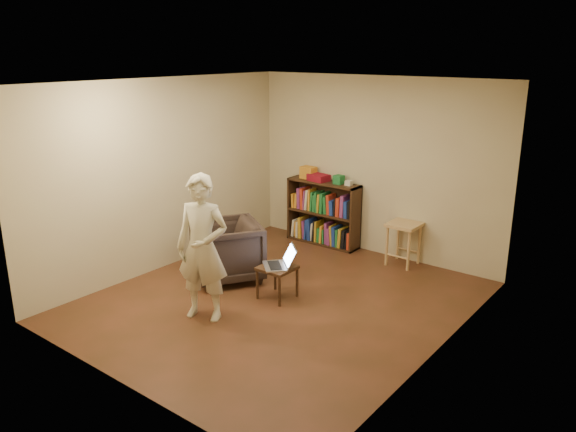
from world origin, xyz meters
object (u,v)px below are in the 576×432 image
Objects in this scene: armchair at (226,251)px; person at (202,248)px; side_table at (277,272)px; stool at (404,231)px; laptop at (280,262)px; bookshelf at (324,216)px.

armchair is 0.52× the size of person.
side_table is 0.25× the size of person.
laptop is (-0.68, -1.93, -0.03)m from stool.
bookshelf is 1.41m from stool.
person is (0.57, -0.96, 0.44)m from armchair.
side_table is at bearing -97.48° from laptop.
laptop is at bearing 40.30° from side_table.
person reaches higher than laptop.
stool is at bearing 82.87° from armchair.
bookshelf reaches higher than side_table.
laptop is (0.73, -2.00, 0.03)m from bookshelf.
armchair reaches higher than stool.
armchair reaches higher than laptop.
bookshelf is 0.72× the size of person.
bookshelf reaches higher than stool.
laptop is at bearing 47.65° from person.
bookshelf is 2.92× the size of side_table.
stool reaches higher than side_table.
armchair is 1.20m from person.
side_table is at bearing -109.83° from stool.
laptop is 0.32× the size of person.
armchair is at bearing 176.59° from side_table.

